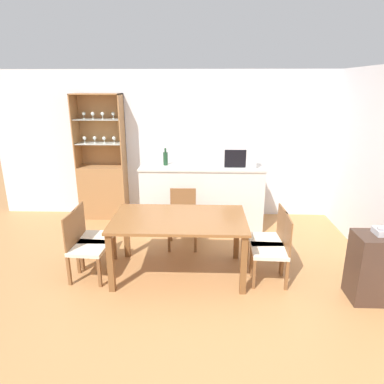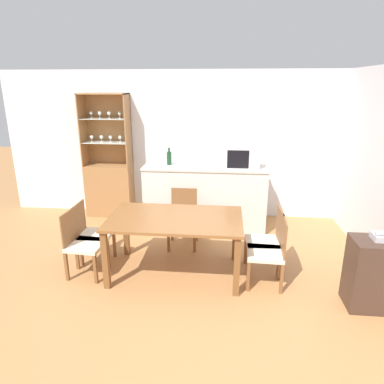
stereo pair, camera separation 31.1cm
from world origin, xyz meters
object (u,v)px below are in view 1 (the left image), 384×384
at_px(dining_chair_side_right_far, 269,239).
at_px(microwave, 239,157).
at_px(dining_chair_side_left_far, 92,237).
at_px(wine_bottle, 166,158).
at_px(display_cabinet, 103,183).
at_px(dining_table, 179,225).
at_px(side_cabinet, 380,268).
at_px(dining_chair_head_far, 183,219).
at_px(dining_chair_side_right_near, 273,250).
at_px(dining_chair_side_left_near, 85,247).

height_order(dining_chair_side_right_far, microwave, microwave).
relative_size(dining_chair_side_left_far, wine_bottle, 3.01).
xyz_separation_m(dining_chair_side_left_far, dining_chair_side_right_far, (2.28, 0.00, 0.00)).
distance_m(display_cabinet, dining_table, 2.44).
height_order(dining_chair_side_left_far, dining_chair_side_right_far, same).
height_order(display_cabinet, dining_chair_side_left_far, display_cabinet).
bearing_deg(dining_table, side_cabinet, -12.07).
bearing_deg(dining_chair_side_right_far, wine_bottle, 43.42).
xyz_separation_m(microwave, side_cabinet, (1.39, -1.97, -0.82)).
distance_m(dining_chair_head_far, wine_bottle, 1.10).
bearing_deg(dining_chair_side_right_far, dining_table, 94.68).
bearing_deg(dining_table, dining_chair_side_right_near, -7.37).
distance_m(dining_chair_side_left_near, side_cabinet, 3.40).
bearing_deg(dining_chair_head_far, dining_chair_side_right_near, 139.18).
relative_size(dining_table, dining_chair_side_left_far, 1.95).
distance_m(display_cabinet, wine_bottle, 1.34).
relative_size(dining_chair_side_left_far, microwave, 1.62).
height_order(dining_chair_side_right_far, dining_chair_head_far, same).
height_order(dining_chair_side_left_near, wine_bottle, wine_bottle).
height_order(dining_chair_side_right_near, microwave, microwave).
bearing_deg(microwave, dining_chair_side_right_far, -78.16).
relative_size(dining_table, wine_bottle, 5.86).
height_order(display_cabinet, dining_chair_side_right_near, display_cabinet).
bearing_deg(microwave, dining_table, -119.89).
relative_size(dining_chair_side_right_far, wine_bottle, 3.01).
bearing_deg(display_cabinet, side_cabinet, -32.99).
height_order(dining_table, dining_chair_side_right_near, dining_chair_side_right_near).
bearing_deg(dining_chair_side_left_far, dining_table, 82.21).
height_order(dining_table, wine_bottle, wine_bottle).
bearing_deg(display_cabinet, dining_chair_side_left_far, -79.12).
height_order(dining_table, microwave, microwave).
height_order(dining_table, side_cabinet, side_cabinet).
relative_size(dining_chair_side_left_far, dining_chair_side_right_near, 1.00).
relative_size(dining_table, side_cabinet, 2.10).
xyz_separation_m(dining_chair_side_right_near, dining_chair_side_right_far, (0.00, 0.29, 0.00)).
relative_size(dining_chair_side_right_near, side_cabinet, 1.08).
distance_m(microwave, wine_bottle, 1.18).
distance_m(dining_chair_side_right_near, microwave, 1.84).
distance_m(display_cabinet, dining_chair_side_left_near, 2.12).
bearing_deg(dining_chair_side_right_far, dining_chair_side_right_near, 177.32).
xyz_separation_m(dining_table, dining_chair_side_left_near, (-1.14, -0.14, -0.24)).
bearing_deg(dining_chair_head_far, wine_bottle, -67.80).
bearing_deg(side_cabinet, dining_chair_side_left_near, 174.29).
distance_m(dining_chair_side_left_near, microwave, 2.70).
bearing_deg(dining_chair_side_left_near, dining_chair_side_right_near, 94.19).
relative_size(dining_chair_side_right_near, microwave, 1.62).
height_order(microwave, side_cabinet, microwave).
bearing_deg(dining_chair_side_left_far, microwave, 123.45).
relative_size(dining_chair_side_right_far, side_cabinet, 1.08).
relative_size(dining_chair_side_left_far, dining_chair_head_far, 1.00).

